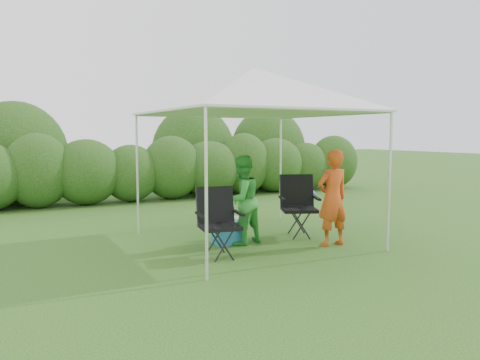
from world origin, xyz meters
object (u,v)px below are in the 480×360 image
canopy (253,91)px  chair_left (218,217)px  man (333,198)px  chair_right (298,201)px  cooler (228,231)px  woman (242,200)px

canopy → chair_left: bearing=-149.8°
man → chair_right: bearing=-87.3°
cooler → chair_left: bearing=-126.3°
canopy → man: size_ratio=2.02×
chair_left → woman: size_ratio=0.70×
canopy → cooler: canopy is taller
canopy → man: 2.12m
chair_right → cooler: 1.43m
man → chair_left: bearing=-8.5°
canopy → woman: canopy is taller
cooler → canopy: bearing=-11.3°
man → cooler: (-1.41, 0.90, -0.56)m
canopy → man: (0.99, -0.80, -1.70)m
chair_right → man: bearing=-63.1°
chair_left → chair_right: bearing=27.6°
chair_left → man: (1.88, -0.29, 0.20)m
canopy → chair_right: (0.95, 0.08, -1.86)m
chair_right → man: (0.04, -0.88, 0.17)m
canopy → cooler: (-0.42, 0.09, -2.25)m
canopy → man: bearing=-39.0°
chair_left → woman: 0.82m
canopy → chair_left: size_ratio=3.09×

